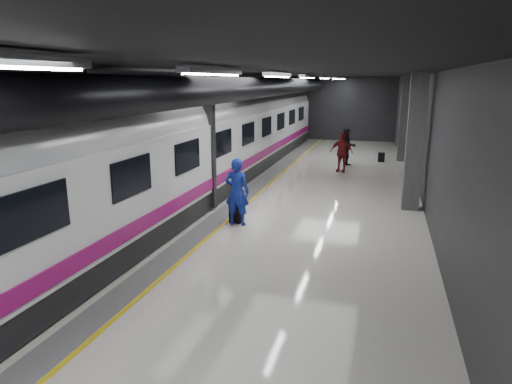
% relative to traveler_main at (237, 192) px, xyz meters
% --- Properties ---
extents(ground, '(40.00, 40.00, 0.00)m').
position_rel_traveler_main_xyz_m(ground, '(0.55, 1.28, -1.02)').
color(ground, silver).
rests_on(ground, ground).
extents(platform_hall, '(10.02, 40.02, 4.51)m').
position_rel_traveler_main_xyz_m(platform_hall, '(0.26, 2.23, 2.52)').
color(platform_hall, black).
rests_on(platform_hall, ground).
extents(train, '(3.05, 38.00, 4.05)m').
position_rel_traveler_main_xyz_m(train, '(-2.70, 1.28, 1.05)').
color(train, black).
rests_on(train, ground).
extents(traveler_main, '(0.75, 0.50, 2.03)m').
position_rel_traveler_main_xyz_m(traveler_main, '(0.00, 0.00, 0.00)').
color(traveler_main, '#1A34C4').
rests_on(traveler_main, ground).
extents(suitcase_main, '(0.40, 0.27, 0.61)m').
position_rel_traveler_main_xyz_m(suitcase_main, '(-0.10, 0.17, -0.71)').
color(suitcase_main, black).
rests_on(suitcase_main, ground).
extents(shoulder_bag, '(0.29, 0.19, 0.35)m').
position_rel_traveler_main_xyz_m(shoulder_bag, '(-0.12, 0.19, -0.23)').
color(shoulder_bag, black).
rests_on(shoulder_bag, suitcase_main).
extents(traveler_far_a, '(1.14, 1.04, 1.92)m').
position_rel_traveler_main_xyz_m(traveler_far_a, '(2.31, 10.89, -0.06)').
color(traveler_far_a, black).
rests_on(traveler_far_a, ground).
extents(traveler_far_b, '(1.17, 0.68, 1.88)m').
position_rel_traveler_main_xyz_m(traveler_far_b, '(2.19, 9.20, -0.08)').
color(traveler_far_b, maroon).
rests_on(traveler_far_b, ground).
extents(suitcase_far, '(0.35, 0.24, 0.50)m').
position_rel_traveler_main_xyz_m(suitcase_far, '(4.03, 12.54, -0.77)').
color(suitcase_far, black).
rests_on(suitcase_far, ground).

